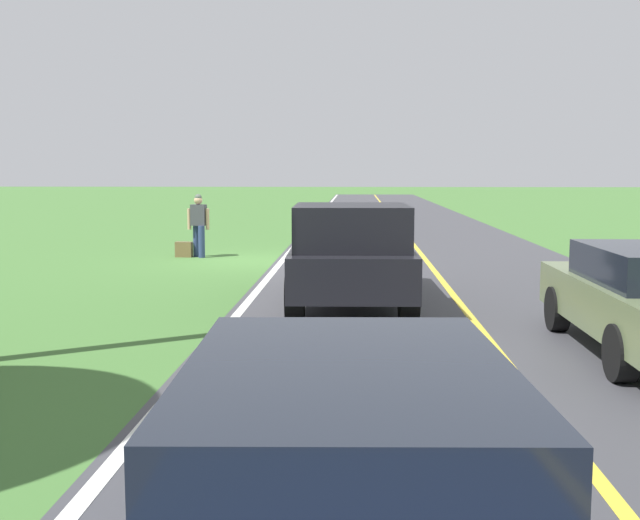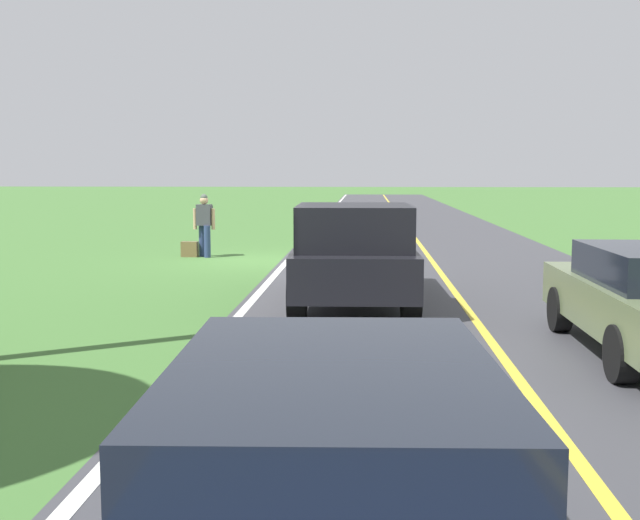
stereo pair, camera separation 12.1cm
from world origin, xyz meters
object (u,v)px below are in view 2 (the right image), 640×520
object	(u,v)px
pickup_truck_passing	(353,251)
sedan_ahead_same_lane	(333,500)
hitchhiker_walking	(205,222)
suitcase_carried	(190,249)

from	to	relation	value
pickup_truck_passing	sedan_ahead_same_lane	distance (m)	9.79
pickup_truck_passing	sedan_ahead_same_lane	world-z (taller)	pickup_truck_passing
hitchhiker_walking	suitcase_carried	xyz separation A→B (m)	(0.43, 0.04, -0.77)
pickup_truck_passing	sedan_ahead_same_lane	size ratio (longest dim) A/B	1.22
sedan_ahead_same_lane	hitchhiker_walking	bearing A→B (deg)	-76.01
hitchhiker_walking	pickup_truck_passing	world-z (taller)	pickup_truck_passing
pickup_truck_passing	sedan_ahead_same_lane	bearing A→B (deg)	90.42
hitchhiker_walking	suitcase_carried	world-z (taller)	hitchhiker_walking
hitchhiker_walking	pickup_truck_passing	xyz separation A→B (m)	(-4.25, 7.56, -0.01)
hitchhiker_walking	suitcase_carried	bearing A→B (deg)	5.92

